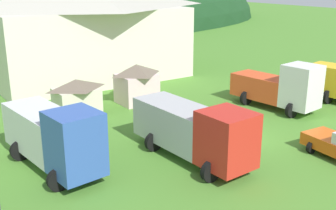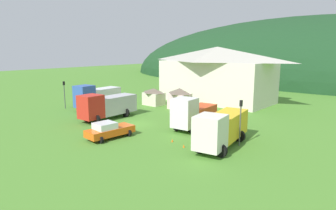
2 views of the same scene
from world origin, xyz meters
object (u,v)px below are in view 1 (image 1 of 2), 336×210
object	(u,v)px
play_shed_cream	(77,97)
play_shed_pink	(137,83)
box_truck_blue	(54,135)
heavy_rig_white	(281,87)
crane_truck_red	(195,129)
depot_building	(90,31)

from	to	relation	value
play_shed_cream	play_shed_pink	distance (m)	5.06
play_shed_pink	box_truck_blue	xyz separation A→B (m)	(-9.43, -7.78, 0.27)
heavy_rig_white	crane_truck_red	bearing A→B (deg)	-78.79
depot_building	crane_truck_red	size ratio (longest dim) A/B	2.40
play_shed_cream	crane_truck_red	size ratio (longest dim) A/B	0.41
play_shed_pink	box_truck_blue	world-z (taller)	box_truck_blue
play_shed_pink	crane_truck_red	xyz separation A→B (m)	(-2.89, -10.98, 0.18)
crane_truck_red	depot_building	bearing A→B (deg)	167.77
play_shed_cream	play_shed_pink	size ratio (longest dim) A/B	1.05
box_truck_blue	play_shed_cream	bearing A→B (deg)	143.92
play_shed_cream	box_truck_blue	size ratio (longest dim) A/B	0.43
play_shed_cream	crane_truck_red	xyz separation A→B (m)	(2.16, -10.80, 0.41)
crane_truck_red	heavy_rig_white	size ratio (longest dim) A/B	1.14
crane_truck_red	heavy_rig_white	xyz separation A→B (m)	(10.77, 3.41, -0.01)
heavy_rig_white	depot_building	bearing A→B (deg)	-162.48
heavy_rig_white	play_shed_cream	bearing A→B (deg)	-126.09
play_shed_pink	heavy_rig_white	size ratio (longest dim) A/B	0.44
depot_building	play_shed_pink	size ratio (longest dim) A/B	6.18
play_shed_cream	box_truck_blue	distance (m)	8.78
depot_building	box_truck_blue	xyz separation A→B (m)	(-9.86, -17.02, -2.79)
play_shed_pink	play_shed_cream	bearing A→B (deg)	-177.95
play_shed_cream	heavy_rig_white	distance (m)	14.90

